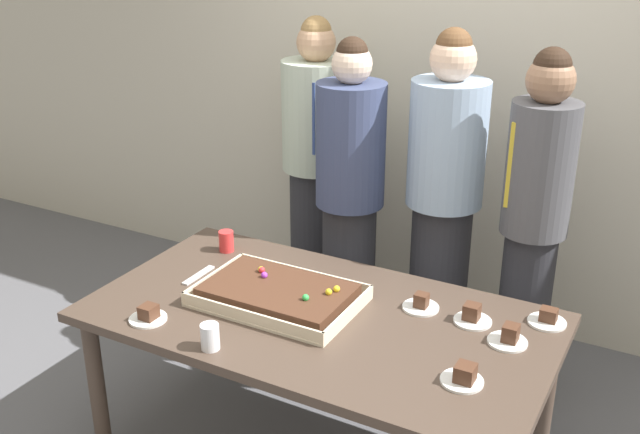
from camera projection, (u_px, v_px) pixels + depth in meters
interior_back_panel at (461, 57)px, 3.98m from camera, size 8.00×0.12×3.00m
party_table at (319, 330)px, 3.00m from camera, size 1.86×1.00×0.73m
sheet_cake at (278, 294)px, 3.05m from camera, size 0.66×0.43×0.10m
plated_slice_near_left at (464, 376)px, 2.53m from camera, size 0.15×0.15×0.07m
plated_slice_near_right at (421, 304)px, 3.00m from camera, size 0.15×0.15×0.07m
plated_slice_far_left at (548, 319)px, 2.90m from camera, size 0.15×0.15×0.06m
plated_slice_far_right at (472, 316)px, 2.91m from camera, size 0.15×0.15×0.07m
plated_slice_center_front at (148, 315)px, 2.92m from camera, size 0.15×0.15×0.06m
plated_slice_center_back at (509, 337)px, 2.76m from camera, size 0.15×0.15×0.07m
drink_cup_nearest at (210, 337)px, 2.72m from camera, size 0.07×0.07×0.10m
drink_cup_middle at (226, 241)px, 3.51m from camera, size 0.07×0.07×0.10m
cake_server_utensil at (199, 275)px, 3.28m from camera, size 0.03×0.20×0.01m
person_serving_front at (316, 169)px, 4.16m from camera, size 0.38×0.38×1.73m
person_green_shirt_behind at (443, 206)px, 3.59m from camera, size 0.37×0.37×1.75m
person_striped_tie_right at (350, 203)px, 3.69m from camera, size 0.34×0.34×1.70m
person_far_right_suit at (533, 227)px, 3.34m from camera, size 0.30×0.30×1.71m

